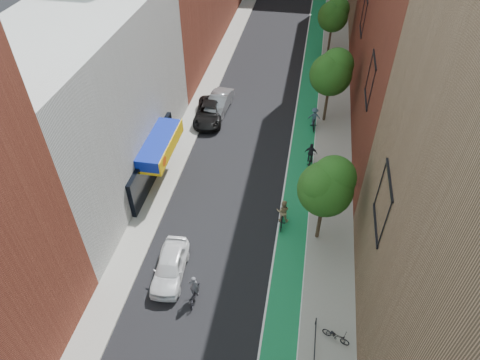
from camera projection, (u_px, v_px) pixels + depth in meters
The scene contains 15 objects.
bike_lane at pixel (307, 108), 40.22m from camera, with size 2.00×68.00×0.01m, color #15764D.
sidewalk_left at pixel (204, 97), 41.50m from camera, with size 2.00×68.00×0.15m, color gray.
sidewalk_right at pixel (334, 109), 39.85m from camera, with size 3.00×68.00×0.15m, color gray.
building_left_white at pixel (87, 104), 29.40m from camera, with size 8.00×20.00×12.00m, color silver.
tree_near at pixel (327, 185), 25.16m from camera, with size 3.40×3.36×6.42m.
tree_mid at pixel (332, 71), 35.31m from camera, with size 3.55×3.53×6.74m.
tree_far at pixel (334, 14), 45.87m from camera, with size 3.30×3.25×6.21m.
parked_car_white at pixel (170, 266), 25.58m from camera, with size 1.75×4.34×1.48m, color white.
parked_car_black at pixel (209, 112), 38.29m from camera, with size 2.40×5.20×1.44m, color black.
parked_car_silver at pixel (219, 103), 39.35m from camera, with size 1.66×4.77×1.57m, color gray.
cyclist_lead at pixel (194, 292), 24.36m from camera, with size 0.62×1.75×1.93m.
cyclist_lane_near at pixel (282, 215), 28.54m from camera, with size 0.87×1.79×2.13m.
cyclist_lane_mid at pixel (310, 158), 33.36m from camera, with size 1.01×1.75×2.03m.
cyclist_lane_far at pixel (314, 120), 37.18m from camera, with size 1.13×1.88×1.98m.
parked_bike_far at pixel (336, 336), 22.47m from camera, with size 0.53×1.53×0.80m, color black.
Camera 1 is at (3.91, -9.20, 21.59)m, focal length 32.00 mm.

